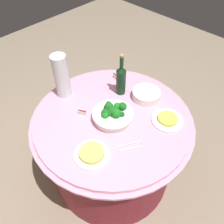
% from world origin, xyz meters
% --- Properties ---
extents(ground_plane, '(6.00, 6.00, 0.00)m').
position_xyz_m(ground_plane, '(0.00, 0.00, 0.00)').
color(ground_plane, gray).
extents(buffet_table, '(1.16, 1.16, 0.74)m').
position_xyz_m(buffet_table, '(0.00, 0.00, 0.38)').
color(buffet_table, maroon).
rests_on(buffet_table, ground_plane).
extents(broccoli_bowl, '(0.28, 0.28, 0.12)m').
position_xyz_m(broccoli_bowl, '(-0.02, 0.01, 0.79)').
color(broccoli_bowl, white).
rests_on(broccoli_bowl, buffet_table).
extents(plate_stack, '(0.21, 0.21, 0.06)m').
position_xyz_m(plate_stack, '(-0.05, -0.32, 0.77)').
color(plate_stack, white).
rests_on(plate_stack, buffet_table).
extents(wine_bottle, '(0.07, 0.07, 0.34)m').
position_xyz_m(wine_bottle, '(0.13, -0.23, 0.87)').
color(wine_bottle, black).
rests_on(wine_bottle, buffet_table).
extents(decorative_fruit_vase, '(0.11, 0.11, 0.34)m').
position_xyz_m(decorative_fruit_vase, '(0.43, 0.08, 0.89)').
color(decorative_fruit_vase, silver).
rests_on(decorative_fruit_vase, buffet_table).
extents(serving_tongs, '(0.12, 0.16, 0.01)m').
position_xyz_m(serving_tongs, '(-0.26, 0.09, 0.74)').
color(serving_tongs, silver).
rests_on(serving_tongs, buffet_table).
extents(food_plate_fried_egg, '(0.22, 0.22, 0.03)m').
position_xyz_m(food_plate_fried_egg, '(-0.30, -0.24, 0.75)').
color(food_plate_fried_egg, white).
rests_on(food_plate_fried_egg, buffet_table).
extents(food_plate_noodles, '(0.22, 0.22, 0.04)m').
position_xyz_m(food_plate_noodles, '(-0.13, 0.31, 0.76)').
color(food_plate_noodles, white).
rests_on(food_plate_noodles, buffet_table).
extents(label_placard_front, '(0.05, 0.03, 0.05)m').
position_xyz_m(label_placard_front, '(0.16, 0.13, 0.77)').
color(label_placard_front, white).
rests_on(label_placard_front, buffet_table).
extents(label_placard_mid, '(0.05, 0.02, 0.05)m').
position_xyz_m(label_placard_mid, '(0.28, -0.33, 0.77)').
color(label_placard_mid, white).
rests_on(label_placard_mid, buffet_table).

